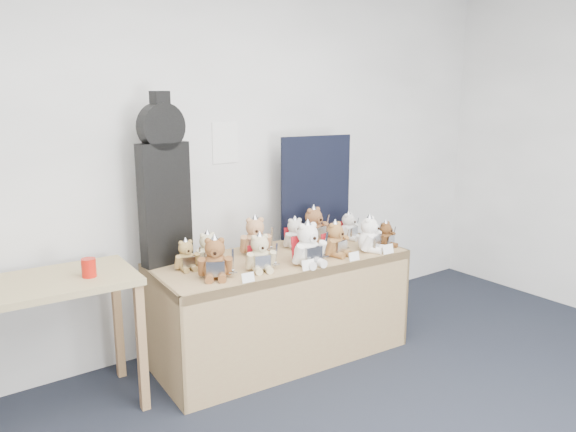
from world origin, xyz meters
TOP-DOWN VIEW (x-y plane):
  - room_shell at (0.32, 2.49)m, footprint 6.00×6.00m
  - display_table at (0.41, 1.88)m, footprint 1.80×0.85m
  - side_table at (-1.08, 2.11)m, footprint 1.01×0.60m
  - guitar_case at (-0.27, 2.27)m, footprint 0.35×0.14m
  - navy_board at (0.97, 2.24)m, footprint 0.58×0.12m
  - red_cup at (-0.85, 2.03)m, footprint 0.08×0.08m
  - teddy_front_far_left at (-0.15, 1.82)m, footprint 0.23×0.24m
  - teddy_front_left at (0.15, 1.79)m, footprint 0.22×0.21m
  - teddy_front_centre at (0.47, 1.70)m, footprint 0.26×0.22m
  - teddy_front_right at (0.75, 1.75)m, footprint 0.23×0.20m
  - teddy_front_far_right at (1.02, 1.69)m, footprint 0.24×0.23m
  - teddy_front_end at (1.19, 1.70)m, footprint 0.18×0.16m
  - teddy_back_left at (-0.07, 2.08)m, footprint 0.21×0.18m
  - teddy_back_centre_left at (0.32, 2.10)m, footprint 0.24×0.24m
  - teddy_back_centre_right at (0.64, 2.07)m, footprint 0.21×0.19m
  - teddy_back_right at (0.85, 2.11)m, footprint 0.25×0.22m
  - teddy_back_end at (1.12, 2.02)m, footprint 0.20×0.18m
  - teddy_back_far_left at (-0.22, 2.08)m, footprint 0.18×0.15m
  - entry_card_a at (-0.04, 1.64)m, footprint 0.08×0.02m
  - entry_card_b at (0.40, 1.61)m, footprint 0.09×0.03m
  - entry_card_c at (0.77, 1.58)m, footprint 0.08×0.02m
  - entry_card_d at (1.07, 1.56)m, footprint 0.09×0.03m

SIDE VIEW (x-z plane):
  - display_table at x=0.41m, z-range 0.21..0.94m
  - side_table at x=-1.08m, z-range 0.28..1.10m
  - entry_card_a at x=-0.04m, z-range 0.73..0.79m
  - entry_card_c at x=0.77m, z-range 0.73..0.79m
  - entry_card_d at x=1.07m, z-range 0.73..0.80m
  - entry_card_b at x=0.40m, z-range 0.73..0.80m
  - teddy_front_end at x=1.19m, z-range 0.71..0.92m
  - teddy_back_far_left at x=-0.22m, z-range 0.71..0.93m
  - teddy_back_end at x=1.12m, z-range 0.71..0.94m
  - teddy_back_centre_right at x=0.64m, z-range 0.70..0.96m
  - teddy_back_left at x=-0.07m, z-range 0.70..0.96m
  - teddy_front_left at x=0.15m, z-range 0.70..0.97m
  - teddy_front_right at x=0.75m, z-range 0.70..0.97m
  - teddy_front_far_right at x=1.02m, z-range 0.70..0.99m
  - teddy_front_far_left at x=-0.15m, z-range 0.70..0.99m
  - teddy_back_centre_left at x=0.32m, z-range 0.70..1.00m
  - teddy_back_right at x=0.85m, z-range 0.70..1.00m
  - teddy_front_centre at x=0.47m, z-range 0.70..1.02m
  - red_cup at x=-0.85m, z-range 0.82..0.93m
  - navy_board at x=0.97m, z-range 0.73..1.51m
  - guitar_case at x=-0.27m, z-range 0.72..1.84m
  - room_shell at x=0.32m, z-range -1.52..4.48m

